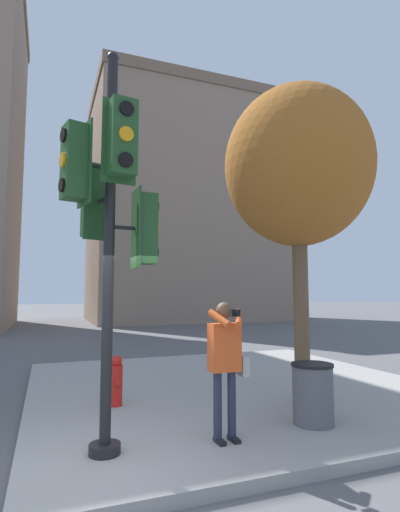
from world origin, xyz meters
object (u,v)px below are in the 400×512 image
object	(u,v)px
traffic_signal_pole	(109,206)
fire_hydrant	(116,381)
street_tree	(298,168)
trash_bin	(313,394)
person_photographer	(226,356)

from	to	relation	value
traffic_signal_pole	fire_hydrant	xyz separation A→B (m)	(0.46, 2.02, -2.56)
street_tree	trash_bin	bearing A→B (deg)	-117.82
fire_hydrant	trash_bin	distance (m)	3.21
traffic_signal_pole	fire_hydrant	distance (m)	3.29
traffic_signal_pole	person_photographer	distance (m)	2.44
fire_hydrant	trash_bin	size ratio (longest dim) A/B	0.96
traffic_signal_pole	person_photographer	xyz separation A→B (m)	(1.53, -0.10, -1.90)
traffic_signal_pole	fire_hydrant	size ratio (longest dim) A/B	6.01
traffic_signal_pole	street_tree	distance (m)	3.81
traffic_signal_pole	trash_bin	distance (m)	3.91
trash_bin	person_photographer	bearing A→B (deg)	-174.65
fire_hydrant	street_tree	bearing A→B (deg)	-18.84
street_tree	trash_bin	distance (m)	3.88
traffic_signal_pole	person_photographer	world-z (taller)	traffic_signal_pole
street_tree	fire_hydrant	world-z (taller)	street_tree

